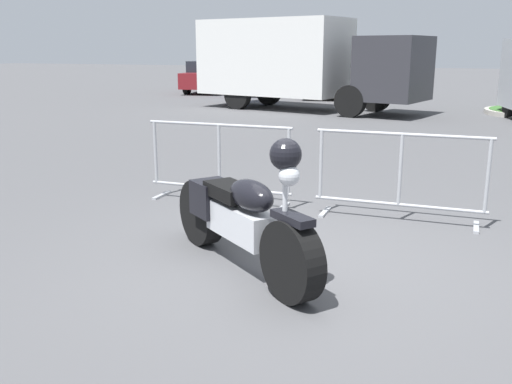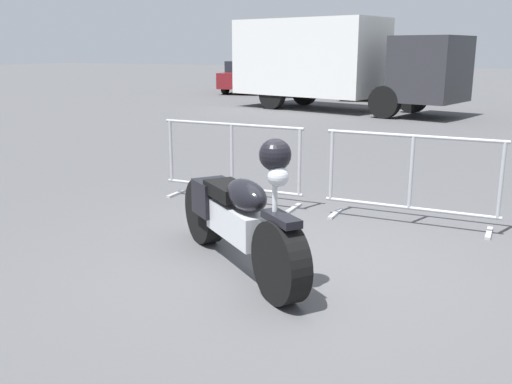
{
  "view_description": "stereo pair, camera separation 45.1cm",
  "coord_description": "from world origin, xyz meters",
  "px_view_note": "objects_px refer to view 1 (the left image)",
  "views": [
    {
      "loc": [
        1.47,
        -4.88,
        2.02
      ],
      "look_at": [
        -0.48,
        0.19,
        0.65
      ],
      "focal_mm": 40.0,
      "sensor_mm": 36.0,
      "label": 1
    },
    {
      "loc": [
        1.88,
        -4.7,
        2.02
      ],
      "look_at": [
        -0.48,
        0.19,
        0.65
      ],
      "focal_mm": 40.0,
      "sensor_mm": 36.0,
      "label": 2
    }
  ],
  "objects_px": {
    "motorcycle": "(241,217)",
    "parked_car_blue": "(269,78)",
    "parked_car_maroon": "(211,77)",
    "crowd_barrier_near": "(219,162)",
    "box_truck": "(297,60)",
    "pedestrian": "(228,78)",
    "crowd_barrier_far": "(400,176)",
    "parked_car_tan": "(329,79)"
  },
  "relations": [
    {
      "from": "box_truck",
      "to": "pedestrian",
      "type": "xyz_separation_m",
      "value": [
        -3.36,
        1.99,
        -0.72
      ]
    },
    {
      "from": "parked_car_blue",
      "to": "box_truck",
      "type": "bearing_deg",
      "value": -160.65
    },
    {
      "from": "crowd_barrier_near",
      "to": "parked_car_tan",
      "type": "bearing_deg",
      "value": 99.25
    },
    {
      "from": "box_truck",
      "to": "parked_car_tan",
      "type": "distance_m",
      "value": 5.54
    },
    {
      "from": "parked_car_blue",
      "to": "pedestrian",
      "type": "relative_size",
      "value": 2.66
    },
    {
      "from": "motorcycle",
      "to": "parked_car_blue",
      "type": "xyz_separation_m",
      "value": [
        -6.92,
        20.02,
        0.23
      ]
    },
    {
      "from": "box_truck",
      "to": "parked_car_tan",
      "type": "bearing_deg",
      "value": 106.3
    },
    {
      "from": "box_truck",
      "to": "parked_car_maroon",
      "type": "relative_size",
      "value": 1.78
    },
    {
      "from": "crowd_barrier_near",
      "to": "parked_car_blue",
      "type": "height_order",
      "value": "parked_car_blue"
    },
    {
      "from": "crowd_barrier_near",
      "to": "pedestrian",
      "type": "height_order",
      "value": "pedestrian"
    },
    {
      "from": "parked_car_tan",
      "to": "crowd_barrier_near",
      "type": "bearing_deg",
      "value": -179.07
    },
    {
      "from": "crowd_barrier_near",
      "to": "crowd_barrier_far",
      "type": "height_order",
      "value": "same"
    },
    {
      "from": "crowd_barrier_far",
      "to": "box_truck",
      "type": "bearing_deg",
      "value": 112.56
    },
    {
      "from": "motorcycle",
      "to": "box_truck",
      "type": "relative_size",
      "value": 0.25
    },
    {
      "from": "crowd_barrier_far",
      "to": "parked_car_tan",
      "type": "relative_size",
      "value": 0.43
    },
    {
      "from": "motorcycle",
      "to": "parked_car_tan",
      "type": "xyz_separation_m",
      "value": [
        -4.0,
        19.46,
        0.26
      ]
    },
    {
      "from": "parked_car_maroon",
      "to": "crowd_barrier_near",
      "type": "bearing_deg",
      "value": -162.63
    },
    {
      "from": "motorcycle",
      "to": "parked_car_blue",
      "type": "bearing_deg",
      "value": 146.83
    },
    {
      "from": "crowd_barrier_far",
      "to": "box_truck",
      "type": "distance_m",
      "value": 12.93
    },
    {
      "from": "crowd_barrier_near",
      "to": "parked_car_blue",
      "type": "bearing_deg",
      "value": 107.76
    },
    {
      "from": "parked_car_maroon",
      "to": "pedestrian",
      "type": "distance_m",
      "value": 4.92
    },
    {
      "from": "parked_car_tan",
      "to": "pedestrian",
      "type": "bearing_deg",
      "value": 129.75
    },
    {
      "from": "motorcycle",
      "to": "parked_car_maroon",
      "type": "relative_size",
      "value": 0.44
    },
    {
      "from": "parked_car_blue",
      "to": "pedestrian",
      "type": "height_order",
      "value": "pedestrian"
    },
    {
      "from": "parked_car_tan",
      "to": "box_truck",
      "type": "bearing_deg",
      "value": 174.21
    },
    {
      "from": "motorcycle",
      "to": "pedestrian",
      "type": "bearing_deg",
      "value": 151.79
    },
    {
      "from": "crowd_barrier_far",
      "to": "parked_car_blue",
      "type": "xyz_separation_m",
      "value": [
        -8.1,
        17.92,
        0.19
      ]
    },
    {
      "from": "motorcycle",
      "to": "crowd_barrier_far",
      "type": "bearing_deg",
      "value": 98.48
    },
    {
      "from": "crowd_barrier_near",
      "to": "parked_car_blue",
      "type": "relative_size",
      "value": 0.45
    },
    {
      "from": "crowd_barrier_near",
      "to": "parked_car_tan",
      "type": "distance_m",
      "value": 17.59
    },
    {
      "from": "pedestrian",
      "to": "parked_car_maroon",
      "type": "bearing_deg",
      "value": 7.24
    },
    {
      "from": "motorcycle",
      "to": "crowd_barrier_far",
      "type": "relative_size",
      "value": 0.98
    },
    {
      "from": "crowd_barrier_near",
      "to": "motorcycle",
      "type": "bearing_deg",
      "value": -60.72
    },
    {
      "from": "crowd_barrier_near",
      "to": "box_truck",
      "type": "bearing_deg",
      "value": 102.26
    },
    {
      "from": "parked_car_tan",
      "to": "crowd_barrier_far",
      "type": "bearing_deg",
      "value": -171.69
    },
    {
      "from": "motorcycle",
      "to": "pedestrian",
      "type": "relative_size",
      "value": 1.17
    },
    {
      "from": "box_truck",
      "to": "motorcycle",
      "type": "bearing_deg",
      "value": -61.18
    },
    {
      "from": "crowd_barrier_near",
      "to": "parked_car_tan",
      "type": "xyz_separation_m",
      "value": [
        -2.83,
        17.36,
        0.22
      ]
    },
    {
      "from": "motorcycle",
      "to": "parked_car_maroon",
      "type": "xyz_separation_m",
      "value": [
        -9.83,
        20.09,
        0.23
      ]
    },
    {
      "from": "motorcycle",
      "to": "parked_car_tan",
      "type": "height_order",
      "value": "parked_car_tan"
    },
    {
      "from": "motorcycle",
      "to": "box_truck",
      "type": "bearing_deg",
      "value": 142.81
    },
    {
      "from": "motorcycle",
      "to": "parked_car_blue",
      "type": "height_order",
      "value": "parked_car_blue"
    }
  ]
}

